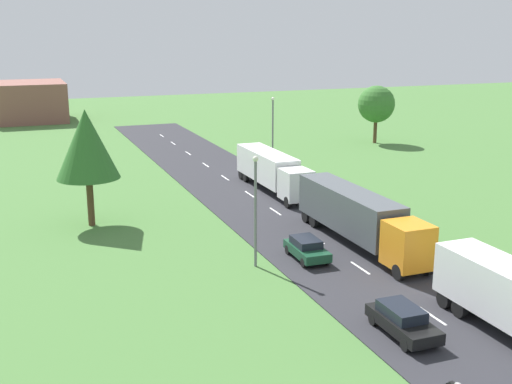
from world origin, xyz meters
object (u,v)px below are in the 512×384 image
(truck_third, at_px, (272,170))
(tree_oak, at_px, (87,145))
(lamppost_third, at_px, (273,129))
(distant_building, at_px, (28,101))
(car_second, at_px, (403,320))
(lamppost_second, at_px, (256,205))
(tree_maple, at_px, (376,104))
(truck_second, at_px, (358,216))
(car_third, at_px, (307,248))

(truck_third, height_order, tree_oak, tree_oak)
(lamppost_third, relative_size, distant_building, 0.59)
(car_second, relative_size, lamppost_second, 0.60)
(truck_third, height_order, tree_maple, tree_maple)
(lamppost_second, relative_size, tree_maple, 0.95)
(truck_third, xyz_separation_m, distant_building, (-19.60, 59.47, 1.12))
(tree_oak, bearing_deg, truck_second, -34.46)
(car_second, bearing_deg, truck_second, 69.51)
(truck_third, distance_m, tree_oak, 18.63)
(lamppost_second, xyz_separation_m, tree_maple, (31.86, 37.64, 1.10))
(car_second, relative_size, distant_building, 0.34)
(tree_oak, bearing_deg, car_third, -46.71)
(truck_second, xyz_separation_m, lamppost_third, (4.36, 26.28, 2.21))
(truck_second, relative_size, car_second, 3.30)
(car_second, bearing_deg, tree_maple, 60.06)
(tree_oak, distance_m, tree_maple, 47.52)
(car_second, xyz_separation_m, distant_building, (-14.40, 89.26, 2.37))
(car_second, height_order, car_third, car_second)
(car_third, distance_m, tree_maple, 47.35)
(car_third, distance_m, distant_building, 79.00)
(truck_second, distance_m, truck_third, 16.67)
(lamppost_third, distance_m, tree_maple, 21.66)
(truck_third, xyz_separation_m, tree_maple, (23.25, 19.63, 3.14))
(truck_second, bearing_deg, lamppost_third, 80.57)
(truck_third, height_order, lamppost_second, lamppost_second)
(car_third, relative_size, tree_maple, 0.52)
(lamppost_third, relative_size, tree_oak, 0.86)
(tree_maple, height_order, distant_building, tree_maple)
(truck_third, bearing_deg, car_third, -105.37)
(lamppost_second, bearing_deg, truck_third, 64.44)
(tree_maple, bearing_deg, lamppost_second, -130.25)
(truck_third, distance_m, lamppost_second, 20.07)
(lamppost_third, relative_size, tree_maple, 1.02)
(truck_second, xyz_separation_m, lamppost_second, (-8.31, -1.35, 1.94))
(car_third, relative_size, distant_building, 0.30)
(car_third, bearing_deg, truck_third, 74.63)
(truck_third, bearing_deg, tree_maple, 40.17)
(car_second, bearing_deg, car_third, 88.89)
(lamppost_third, bearing_deg, tree_oak, -145.96)
(truck_second, relative_size, lamppost_third, 1.86)
(lamppost_second, distance_m, tree_oak, 15.97)
(truck_third, bearing_deg, distant_building, 108.24)
(car_third, distance_m, lamppost_third, 29.40)
(truck_third, relative_size, tree_maple, 1.70)
(tree_oak, bearing_deg, tree_maple, 31.09)
(car_second, xyz_separation_m, lamppost_second, (-3.41, 11.77, 3.30))
(lamppost_second, height_order, tree_maple, tree_maple)
(lamppost_second, distance_m, tree_maple, 49.33)
(truck_third, bearing_deg, lamppost_second, -115.56)
(truck_third, height_order, lamppost_third, lamppost_third)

